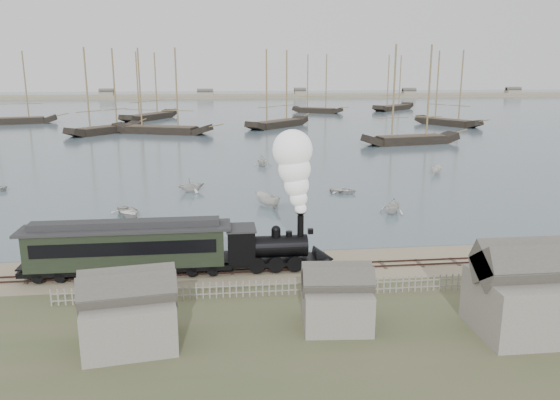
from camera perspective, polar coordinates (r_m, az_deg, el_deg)
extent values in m
plane|color=gray|center=(44.74, 0.04, -6.33)|extent=(600.00, 600.00, 0.00)
cube|color=#4A5E6A|center=(212.37, -5.41, 9.45)|extent=(600.00, 336.00, 0.06)
cube|color=#35211D|center=(42.38, 0.44, -7.34)|extent=(120.00, 0.08, 0.12)
cube|color=#35211D|center=(43.31, 0.28, -6.87)|extent=(120.00, 0.08, 0.12)
cube|color=#3E3128|center=(42.87, 0.36, -7.19)|extent=(120.00, 1.80, 0.06)
cube|color=tan|center=(292.21, -5.81, 10.56)|extent=(500.00, 20.00, 1.80)
cube|color=black|center=(42.57, -0.12, -6.28)|extent=(7.60, 2.24, 0.28)
cylinder|color=black|center=(42.16, -0.73, -4.87)|extent=(4.70, 1.68, 1.68)
cube|color=black|center=(41.92, -4.08, -4.69)|extent=(2.01, 2.46, 2.57)
cube|color=#2B2B2D|center=(41.51, -4.12, -2.93)|extent=(2.24, 2.68, 0.13)
cylinder|color=black|center=(41.96, 2.16, -2.81)|extent=(0.49, 0.49, 1.79)
sphere|color=black|center=(41.78, -0.43, -3.16)|extent=(0.72, 0.72, 0.72)
cone|color=black|center=(43.14, 4.63, -6.21)|extent=(1.57, 2.24, 2.24)
cube|color=black|center=(42.20, 3.20, -3.28)|extent=(0.39, 0.39, 0.39)
cube|color=black|center=(42.87, -15.54, -6.66)|extent=(15.42, 2.53, 0.39)
cube|color=black|center=(42.38, -15.68, -4.70)|extent=(14.32, 2.75, 2.75)
cube|color=black|center=(40.98, -15.99, -4.95)|extent=(13.22, 0.06, 0.99)
cube|color=black|center=(43.61, -15.42, -3.79)|extent=(13.22, 0.06, 0.99)
cube|color=#2B2B2D|center=(41.96, -15.80, -2.85)|extent=(15.42, 2.97, 0.20)
cube|color=#2B2B2D|center=(41.87, -15.83, -2.41)|extent=(13.77, 1.32, 0.50)
imported|color=silver|center=(44.84, 2.60, -5.78)|extent=(4.28, 4.51, 0.76)
imported|color=silver|center=(59.82, -15.60, -1.18)|extent=(5.13, 4.59, 0.88)
imported|color=silver|center=(69.55, -9.26, 1.59)|extent=(4.06, 4.32, 1.82)
imported|color=silver|center=(61.45, -1.32, 0.02)|extent=(4.07, 3.47, 1.52)
imported|color=silver|center=(68.47, 6.61, 1.00)|extent=(3.47, 4.00, 0.69)
imported|color=silver|center=(59.77, 11.70, -0.57)|extent=(4.19, 4.14, 1.67)
imported|color=silver|center=(83.95, 16.07, 3.07)|extent=(3.07, 3.00, 1.20)
imported|color=silver|center=(87.36, -1.89, 4.19)|extent=(3.92, 3.57, 1.78)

